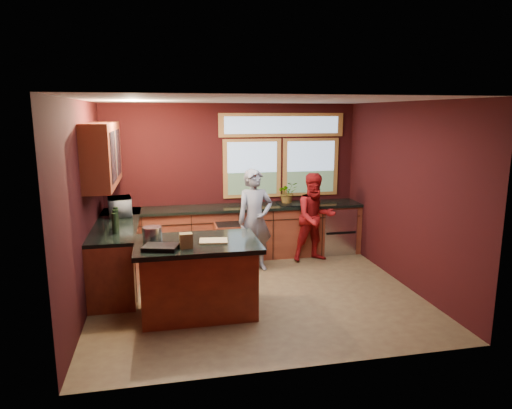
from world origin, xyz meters
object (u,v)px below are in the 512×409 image
object	(u,v)px
person_grey	(255,220)
stock_pot	(152,234)
person_red	(315,217)
island	(198,277)
cutting_board	(213,241)

from	to	relation	value
person_grey	stock_pot	world-z (taller)	person_grey
stock_pot	person_red	bearing A→B (deg)	29.91
island	cutting_board	xyz separation A→B (m)	(0.20, -0.05, 0.48)
person_grey	cutting_board	size ratio (longest dim) A/B	4.76
person_red	stock_pot	size ratio (longest dim) A/B	6.39
island	stock_pot	world-z (taller)	stock_pot
person_grey	person_red	world-z (taller)	person_grey
island	person_red	world-z (taller)	person_red
island	person_grey	xyz separation A→B (m)	(1.04, 1.43, 0.35)
cutting_board	person_grey	bearing A→B (deg)	60.55
cutting_board	stock_pot	distance (m)	0.78
island	stock_pot	size ratio (longest dim) A/B	6.46
person_grey	person_red	bearing A→B (deg)	3.35
island	person_red	distance (m)	2.76
island	cutting_board	distance (m)	0.52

